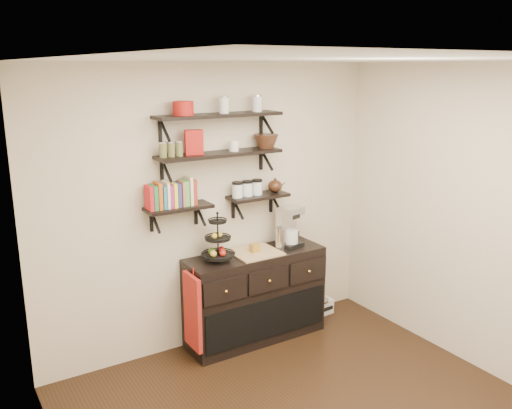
% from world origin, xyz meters
% --- Properties ---
extents(ceiling, '(3.50, 3.50, 0.02)m').
position_xyz_m(ceiling, '(0.00, 0.00, 2.70)').
color(ceiling, white).
rests_on(ceiling, back_wall).
extents(back_wall, '(3.50, 0.02, 2.70)m').
position_xyz_m(back_wall, '(0.00, 1.75, 1.35)').
color(back_wall, beige).
rests_on(back_wall, ground).
extents(left_wall, '(0.02, 3.50, 2.70)m').
position_xyz_m(left_wall, '(-1.75, 0.00, 1.35)').
color(left_wall, beige).
rests_on(left_wall, ground).
extents(right_wall, '(0.02, 3.50, 2.70)m').
position_xyz_m(right_wall, '(1.75, 0.00, 1.35)').
color(right_wall, beige).
rests_on(right_wall, ground).
extents(shelf_top, '(1.20, 0.27, 0.23)m').
position_xyz_m(shelf_top, '(0.00, 1.62, 2.23)').
color(shelf_top, black).
rests_on(shelf_top, back_wall).
extents(shelf_mid, '(1.20, 0.27, 0.23)m').
position_xyz_m(shelf_mid, '(0.00, 1.62, 1.88)').
color(shelf_mid, black).
rests_on(shelf_mid, back_wall).
extents(shelf_low_left, '(0.60, 0.25, 0.23)m').
position_xyz_m(shelf_low_left, '(-0.42, 1.63, 1.43)').
color(shelf_low_left, black).
rests_on(shelf_low_left, back_wall).
extents(shelf_low_right, '(0.60, 0.25, 0.23)m').
position_xyz_m(shelf_low_right, '(0.42, 1.63, 1.43)').
color(shelf_low_right, black).
rests_on(shelf_low_right, back_wall).
extents(cookbooks, '(0.43, 0.15, 0.26)m').
position_xyz_m(cookbooks, '(-0.47, 1.63, 1.57)').
color(cookbooks, red).
rests_on(cookbooks, shelf_low_left).
extents(glass_canisters, '(0.32, 0.10, 0.13)m').
position_xyz_m(glass_canisters, '(0.30, 1.63, 1.51)').
color(glass_canisters, silver).
rests_on(glass_canisters, shelf_low_right).
extents(sideboard, '(1.40, 0.50, 0.92)m').
position_xyz_m(sideboard, '(0.32, 1.51, 0.45)').
color(sideboard, black).
rests_on(sideboard, floor).
extents(fruit_stand, '(0.31, 0.31, 0.45)m').
position_xyz_m(fruit_stand, '(-0.09, 1.52, 1.06)').
color(fruit_stand, black).
rests_on(fruit_stand, sideboard).
extents(candle, '(0.08, 0.08, 0.08)m').
position_xyz_m(candle, '(0.31, 1.51, 0.96)').
color(candle, olive).
rests_on(candle, sideboard).
extents(coffee_maker, '(0.26, 0.25, 0.41)m').
position_xyz_m(coffee_maker, '(0.73, 1.54, 1.09)').
color(coffee_maker, black).
rests_on(coffee_maker, sideboard).
extents(thermal_carafe, '(0.11, 0.11, 0.22)m').
position_xyz_m(thermal_carafe, '(0.61, 1.49, 1.01)').
color(thermal_carafe, silver).
rests_on(thermal_carafe, sideboard).
extents(apron, '(0.04, 0.30, 0.71)m').
position_xyz_m(apron, '(-0.41, 1.41, 0.50)').
color(apron, maroon).
rests_on(apron, sideboard).
extents(radio, '(0.31, 0.21, 0.18)m').
position_xyz_m(radio, '(1.20, 1.59, 0.09)').
color(radio, silver).
rests_on(radio, floor).
extents(recipe_box, '(0.17, 0.09, 0.22)m').
position_xyz_m(recipe_box, '(-0.26, 1.61, 2.01)').
color(recipe_box, '#A51712').
rests_on(recipe_box, shelf_mid).
extents(walnut_bowl, '(0.24, 0.24, 0.13)m').
position_xyz_m(walnut_bowl, '(0.50, 1.61, 1.96)').
color(walnut_bowl, black).
rests_on(walnut_bowl, shelf_mid).
extents(ramekins, '(0.09, 0.09, 0.10)m').
position_xyz_m(ramekins, '(0.15, 1.61, 1.95)').
color(ramekins, white).
rests_on(ramekins, shelf_mid).
extents(teapot, '(0.20, 0.16, 0.14)m').
position_xyz_m(teapot, '(0.62, 1.63, 1.52)').
color(teapot, '#341C0F').
rests_on(teapot, shelf_low_right).
extents(red_pot, '(0.18, 0.18, 0.12)m').
position_xyz_m(red_pot, '(-0.35, 1.61, 2.31)').
color(red_pot, '#A51712').
rests_on(red_pot, shelf_top).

